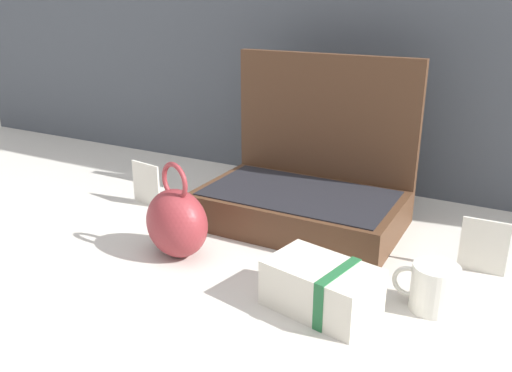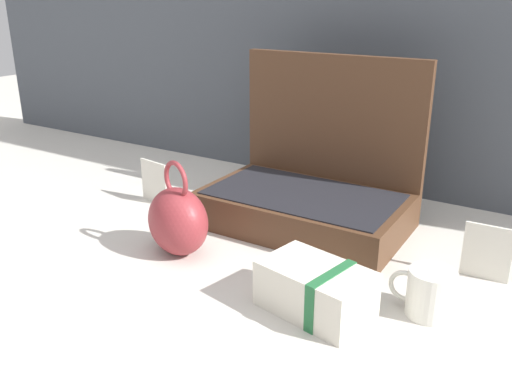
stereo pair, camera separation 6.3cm
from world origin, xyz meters
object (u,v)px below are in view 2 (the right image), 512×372
coffee_mug (430,293)px  poster_card_right (487,252)px  open_suitcase (311,189)px  cream_toiletry_bag (317,290)px  teal_pouch_handbag (178,220)px  info_card_left (154,182)px

coffee_mug → poster_card_right: bearing=71.9°
open_suitcase → cream_toiletry_bag: open_suitcase is taller
open_suitcase → cream_toiletry_bag: 0.42m
open_suitcase → teal_pouch_handbag: bearing=-119.4°
open_suitcase → info_card_left: open_suitcase is taller
info_card_left → teal_pouch_handbag: bearing=-29.6°
info_card_left → poster_card_right: info_card_left is taller
teal_pouch_handbag → cream_toiletry_bag: bearing=-8.2°
cream_toiletry_bag → coffee_mug: (0.18, 0.10, -0.00)m
teal_pouch_handbag → info_card_left: (-0.26, 0.21, -0.02)m
coffee_mug → info_card_left: bearing=168.6°
open_suitcase → coffee_mug: bearing=-35.5°
coffee_mug → teal_pouch_handbag: bearing=-175.2°
open_suitcase → coffee_mug: 0.47m
coffee_mug → info_card_left: info_card_left is taller
cream_toiletry_bag → coffee_mug: size_ratio=1.81×
open_suitcase → teal_pouch_handbag: open_suitcase is taller
coffee_mug → poster_card_right: size_ratio=1.03×
teal_pouch_handbag → info_card_left: bearing=141.1°
cream_toiletry_bag → teal_pouch_handbag: bearing=171.8°
open_suitcase → cream_toiletry_bag: (0.20, -0.37, -0.04)m
open_suitcase → info_card_left: (-0.44, -0.10, -0.03)m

